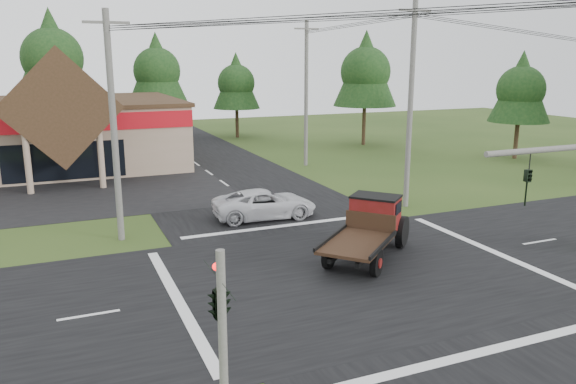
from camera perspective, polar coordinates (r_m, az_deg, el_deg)
ground at (r=22.85m, az=6.52°, el=-8.16°), size 120.00×120.00×0.00m
road_ns at (r=22.85m, az=6.52°, el=-8.14°), size 12.00×120.00×0.02m
road_ew at (r=22.85m, az=6.52°, el=-8.13°), size 120.00×12.00×0.02m
traffic_signal_corner at (r=12.53m, az=-7.03°, el=-9.41°), size 0.53×2.48×4.40m
utility_pole_nw at (r=26.76m, az=-17.30°, el=6.41°), size 2.00×0.30×10.50m
utility_pole_ne at (r=32.42m, az=12.33°, el=8.71°), size 2.00×0.30×11.50m
utility_pole_n at (r=44.60m, az=1.86°, el=10.00°), size 2.00×0.30×11.20m
tree_row_c at (r=59.48m, az=-22.85°, el=12.71°), size 7.28×7.28×13.13m
tree_row_d at (r=61.39m, az=-13.19°, el=12.11°), size 6.16×6.16×11.11m
tree_row_e at (r=61.39m, az=-5.28°, el=11.14°), size 5.04×5.04×9.09m
tree_side_ne at (r=56.26m, az=7.89°, el=12.25°), size 6.16×6.16×11.11m
tree_side_e_near at (r=51.68m, az=22.59°, el=9.79°), size 5.04×5.04×9.09m
antique_flatbed_truck at (r=24.12m, az=7.98°, el=-3.82°), size 6.12×5.82×2.56m
white_pickup at (r=30.14m, az=-2.39°, el=-1.21°), size 5.71×2.95×1.54m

